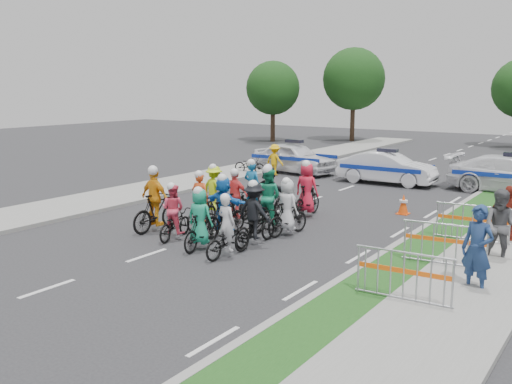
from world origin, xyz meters
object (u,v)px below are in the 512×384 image
Objects in this scene: rider_3 at (156,206)px; marshal_hiviz at (275,160)px; rider_0 at (227,236)px; police_car_0 at (294,158)px; police_car_1 at (387,168)px; barrier_1 at (445,246)px; rider_9 at (236,202)px; spectator_2 at (507,215)px; cone_0 at (403,204)px; tree_0 at (273,88)px; tree_3 at (354,79)px; barrier_0 at (403,279)px; rider_10 at (215,195)px; parked_bike at (250,165)px; rider_2 at (174,218)px; spectator_1 at (501,227)px; rider_11 at (269,196)px; rider_5 at (224,210)px; rider_12 at (253,196)px; spectator_0 at (477,249)px; rider_8 at (269,206)px; rider_13 at (307,195)px; rider_7 at (288,213)px; rider_6 at (201,209)px; barrier_2 at (472,225)px.

marshal_hiviz is (-2.97, 11.40, -0.01)m from rider_3.
rider_0 is 14.70m from police_car_0.
barrier_1 is (5.74, -10.89, -0.16)m from police_car_1.
rider_9 reaches higher than rider_0.
spectator_2 is 3.22m from barrier_1.
tree_0 is (-17.79, 19.51, 3.85)m from cone_0.
tree_3 reaches higher than police_car_0.
barrier_0 is 35.53m from tree_3.
barrier_1 is (10.83, -11.33, -0.21)m from police_car_0.
parked_bike is at bearing -53.34° from rider_10.
tree_0 reaches higher than rider_3.
rider_3 is 8.37m from barrier_1.
rider_0 is 0.99× the size of rider_2.
tree_3 is (-16.71, 27.56, 3.96)m from spectator_1.
rider_11 is 1.12× the size of spectator_2.
rider_5 reaches higher than parked_bike.
spectator_0 is (8.26, -3.67, 0.32)m from rider_12.
barrier_1 is at bearing -61.38° from tree_3.
spectator_0 reaches higher than rider_2.
rider_8 reaches higher than barrier_0.
rider_13 is (2.81, 4.27, -0.02)m from rider_3.
rider_3 reaches higher than parked_bike.
spectator_1 is (5.76, 0.61, 0.25)m from rider_7.
tree_3 is at bearing -72.39° from rider_8.
rider_10 is at bearing 39.41° from rider_12.
barrier_1 is at bearing -179.26° from rider_2.
police_car_0 is 1.22m from marshal_hiviz.
rider_6 is at bearing -13.49° from rider_5.
rider_7 is 1.04× the size of spectator_2.
police_car_1 is 2.17× the size of barrier_2.
cone_0 is 10.65m from parked_bike.
police_car_1 is (0.51, 8.96, -0.07)m from rider_11.
rider_9 is at bearing 176.38° from spectator_1.
police_car_0 is 17.02m from tree_0.
spectator_2 is at bearing -153.25° from rider_3.
rider_8 is 1.00× the size of barrier_2.
rider_13 is at bearing -79.27° from rider_0.
rider_10 is 6.48m from cone_0.
barrier_2 is (6.25, 0.68, -0.23)m from rider_11.
rider_12 is at bearing -101.28° from rider_2.
tree_0 reaches higher than barrier_2.
spectator_2 is at bearing -168.93° from rider_6.
rider_8 is 2.28m from rider_12.
barrier_0 is 1.00× the size of barrier_1.
rider_0 is 0.97× the size of rider_7.
rider_7 is (1.48, 1.12, -0.10)m from rider_5.
spectator_2 is (9.07, 4.32, 0.06)m from rider_3.
rider_5 is at bearing -155.64° from spectator_2.
rider_3 is 2.56m from rider_9.
spectator_0 is 17.51m from parked_bike.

